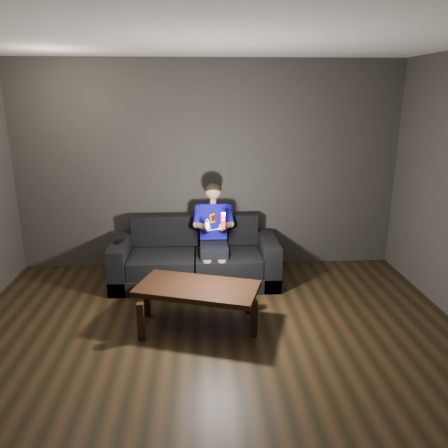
{
  "coord_description": "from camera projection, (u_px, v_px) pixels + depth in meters",
  "views": [
    {
      "loc": [
        -0.11,
        -3.18,
        2.24
      ],
      "look_at": [
        0.15,
        1.55,
        0.85
      ],
      "focal_mm": 35.0,
      "sensor_mm": 36.0,
      "label": 1
    }
  ],
  "objects": [
    {
      "name": "floor",
      "position": [
        216.0,
        372.0,
        3.68
      ],
      "size": [
        5.0,
        5.0,
        0.0
      ],
      "primitive_type": "plane",
      "color": "black",
      "rests_on": "ground"
    },
    {
      "name": "back_wall",
      "position": [
        209.0,
        167.0,
        5.7
      ],
      "size": [
        5.0,
        0.04,
        2.7
      ],
      "primitive_type": "cube",
      "color": "#3C3834",
      "rests_on": "ground"
    },
    {
      "name": "ceiling",
      "position": [
        214.0,
        25.0,
        2.92
      ],
      "size": [
        5.0,
        5.0,
        0.02
      ],
      "primitive_type": "cube",
      "color": "white",
      "rests_on": "back_wall"
    },
    {
      "name": "sofa",
      "position": [
        195.0,
        261.0,
        5.45
      ],
      "size": [
        2.02,
        0.87,
        0.78
      ],
      "color": "black",
      "rests_on": "floor"
    },
    {
      "name": "child",
      "position": [
        214.0,
        227.0,
        5.3
      ],
      "size": [
        0.49,
        0.6,
        1.2
      ],
      "color": "black",
      "rests_on": "sofa"
    },
    {
      "name": "wii_remote_red",
      "position": [
        223.0,
        221.0,
        4.79
      ],
      "size": [
        0.05,
        0.08,
        0.19
      ],
      "color": "red",
      "rests_on": "child"
    },
    {
      "name": "nunchuk_white",
      "position": [
        207.0,
        225.0,
        4.8
      ],
      "size": [
        0.07,
        0.09,
        0.14
      ],
      "color": "white",
      "rests_on": "child"
    },
    {
      "name": "wii_remote_black",
      "position": [
        119.0,
        241.0,
        5.25
      ],
      "size": [
        0.07,
        0.16,
        0.03
      ],
      "color": "black",
      "rests_on": "sofa"
    },
    {
      "name": "coffee_table",
      "position": [
        197.0,
        291.0,
        4.34
      ],
      "size": [
        1.31,
        0.92,
        0.43
      ],
      "color": "black",
      "rests_on": "floor"
    }
  ]
}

